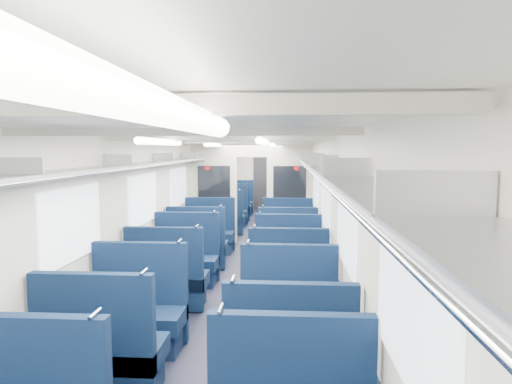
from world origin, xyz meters
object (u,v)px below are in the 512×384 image
seat_18 (209,235)px  seat_23 (287,214)px  seat_11 (289,320)px  seat_19 (287,236)px  seat_12 (167,282)px  seat_27 (287,204)px  seat_8 (101,356)px  seat_9 (290,371)px  seat_25 (287,210)px  seat_15 (288,265)px  seat_13 (288,284)px  seat_24 (233,209)px  seat_10 (137,316)px  seat_17 (288,249)px  seat_22 (229,213)px  seat_26 (237,204)px  end_door (264,182)px  seat_20 (223,220)px  seat_16 (197,248)px  seat_14 (186,261)px  bulkhead (252,190)px

seat_18 → seat_23: bearing=62.7°
seat_11 → seat_19: size_ratio=1.00×
seat_12 → seat_27: size_ratio=1.00×
seat_8 → seat_27: same height
seat_9 → seat_25: size_ratio=1.00×
seat_12 → seat_15: bearing=31.7°
seat_13 → seat_25: size_ratio=1.00×
seat_24 → seat_12: bearing=-90.0°
seat_10 → seat_17: 3.82m
seat_9 → seat_22: (-1.66, 9.15, 0.00)m
seat_13 → seat_26: 9.04m
end_door → seat_17: (0.83, -8.11, -0.64)m
end_door → seat_13: (0.83, -10.24, -0.64)m
seat_20 → end_door: bearing=80.1°
seat_12 → seat_16: 2.14m
end_door → seat_16: (-0.83, -8.13, -0.64)m
seat_13 → seat_24: bearing=102.2°
seat_15 → seat_22: bearing=106.2°
seat_22 → seat_25: bearing=28.8°
seat_15 → seat_14: bearing=175.9°
seat_11 → seat_18: 4.98m
bulkhead → seat_11: size_ratio=2.36×
seat_17 → seat_24: (-1.66, 5.55, 0.00)m
seat_8 → seat_13: bearing=54.0°
seat_20 → seat_23: 1.99m
seat_26 → seat_27: size_ratio=1.00×
seat_16 → seat_25: size_ratio=1.00×
seat_11 → seat_23: bearing=90.0°
seat_26 → seat_12: bearing=-90.0°
seat_18 → seat_14: bearing=-90.0°
end_door → seat_26: end_door is taller
bulkhead → seat_25: bearing=75.4°
seat_15 → seat_18: size_ratio=1.00×
seat_15 → seat_26: (-1.66, 7.89, 0.00)m
seat_24 → seat_17: bearing=-73.3°
end_door → seat_13: bearing=-85.4°
seat_14 → seat_15: (1.66, -0.12, 0.00)m
seat_9 → seat_24: size_ratio=1.00×
seat_20 → seat_22: bearing=90.0°
seat_12 → seat_26: same height
seat_22 → seat_11: bearing=-78.3°
seat_14 → seat_26: 7.77m
seat_18 → seat_26: 5.49m
seat_13 → bulkhead: bearing=100.6°
seat_15 → seat_20: 4.79m
seat_10 → seat_22: size_ratio=1.00×
seat_12 → seat_16: bearing=90.0°
seat_9 → seat_13: bearing=90.0°
seat_22 → seat_26: bearing=90.0°
seat_14 → seat_26: (0.00, 7.77, 0.00)m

